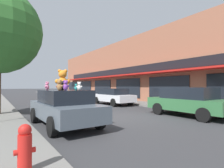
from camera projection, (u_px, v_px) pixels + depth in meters
name	position (u px, v px, depth m)	size (l,w,h in m)	color
ground_plane	(120.00, 117.00, 8.89)	(260.00, 260.00, 0.00)	#333335
sidewalk_far	(184.00, 108.00, 11.92)	(2.41, 90.00, 0.13)	slate
storefront_row	(145.00, 73.00, 24.07)	(11.73, 31.58, 6.80)	#9E6047
plush_art_car	(64.00, 107.00, 6.89)	(1.97, 4.15, 1.41)	#4C5660
teddy_bear_giant	(63.00, 80.00, 7.16)	(0.64, 0.46, 0.85)	orange
teddy_bear_purple	(66.00, 85.00, 6.35)	(0.27, 0.17, 0.38)	purple
teddy_bear_yellow	(76.00, 87.00, 7.16)	(0.17, 0.11, 0.22)	yellow
teddy_bear_white	(79.00, 86.00, 6.54)	(0.24, 0.20, 0.32)	white
teddy_bear_black	(62.00, 86.00, 6.66)	(0.27, 0.19, 0.36)	black
teddy_bear_brown	(60.00, 85.00, 5.84)	(0.22, 0.28, 0.37)	olive
teddy_bear_teal	(76.00, 87.00, 6.87)	(0.16, 0.18, 0.25)	teal
teddy_bear_pink	(47.00, 86.00, 7.15)	(0.24, 0.23, 0.35)	pink
teddy_bear_red	(59.00, 86.00, 6.42)	(0.26, 0.16, 0.34)	red
parked_car_far_left	(188.00, 101.00, 9.10)	(1.95, 4.09, 1.51)	#336B3D
parked_car_far_center	(113.00, 96.00, 14.89)	(1.86, 4.26, 1.38)	silver
fire_hydrant	(25.00, 148.00, 2.89)	(0.33, 0.22, 0.79)	red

